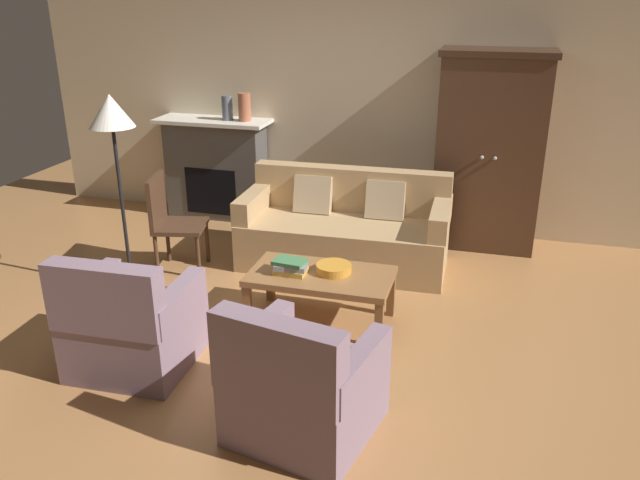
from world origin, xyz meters
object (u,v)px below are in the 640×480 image
object	(u,v)px
fireplace	(216,168)
couch	(345,231)
armoire	(489,151)
fruit_bowl	(334,268)
armchair_near_left	(131,326)
book_stack	(290,266)
mantel_vase_slate	(227,108)
armchair_near_right	(302,388)
mantel_vase_terracotta	(244,107)
floor_lamp	(112,123)
side_chair_wooden	(170,218)
coffee_table	(321,280)

from	to	relation	value
fireplace	couch	world-z (taller)	fireplace
armoire	fruit_bowl	bearing A→B (deg)	-118.02
armoire	armchair_near_left	xyz separation A→B (m)	(-2.22, -2.98, -0.65)
fireplace	armchair_near_left	size ratio (longest dim) A/B	1.43
book_stack	armchair_near_left	bearing A→B (deg)	-133.43
mantel_vase_slate	armchair_near_right	bearing A→B (deg)	-61.17
fireplace	mantel_vase_terracotta	distance (m)	0.80
mantel_vase_terracotta	floor_lamp	bearing A→B (deg)	-99.11
fireplace	mantel_vase_terracotta	bearing A→B (deg)	-2.70
side_chair_wooden	fruit_bowl	bearing A→B (deg)	-18.40
couch	mantel_vase_terracotta	bearing A→B (deg)	146.05
coffee_table	armchair_near_right	world-z (taller)	armchair_near_right
couch	book_stack	world-z (taller)	couch
armoire	floor_lamp	size ratio (longest dim) A/B	1.14
mantel_vase_slate	armchair_near_right	size ratio (longest dim) A/B	0.29
floor_lamp	book_stack	bearing A→B (deg)	-6.33
armoire	armchair_near_right	distance (m)	3.54
fruit_bowl	floor_lamp	world-z (taller)	floor_lamp
book_stack	armchair_near_right	distance (m)	1.37
mantel_vase_slate	floor_lamp	world-z (taller)	floor_lamp
fruit_bowl	armchair_near_right	xyz separation A→B (m)	(0.17, -1.38, -0.14)
fireplace	armchair_near_right	bearing A→B (deg)	-59.04
book_stack	side_chair_wooden	distance (m)	1.52
floor_lamp	armchair_near_left	bearing A→B (deg)	-57.93
mantel_vase_slate	mantel_vase_terracotta	xyz separation A→B (m)	(0.20, 0.00, 0.02)
fruit_bowl	fireplace	bearing A→B (deg)	132.65
fireplace	mantel_vase_slate	bearing A→B (deg)	-5.69
armoire	mantel_vase_terracotta	distance (m)	2.59
mantel_vase_slate	fireplace	bearing A→B (deg)	174.31
fireplace	coffee_table	bearing A→B (deg)	-49.38
coffee_table	mantel_vase_terracotta	world-z (taller)	mantel_vase_terracotta
armchair_near_left	armchair_near_right	world-z (taller)	same
coffee_table	armchair_near_left	bearing A→B (deg)	-138.27
couch	armchair_near_right	bearing A→B (deg)	-82.15
mantel_vase_terracotta	floor_lamp	world-z (taller)	floor_lamp
armoire	floor_lamp	bearing A→B (deg)	-146.41
book_stack	mantel_vase_terracotta	xyz separation A→B (m)	(-1.20, 2.15, 0.79)
book_stack	fruit_bowl	bearing A→B (deg)	18.55
book_stack	fireplace	bearing A→B (deg)	126.15
armoire	fruit_bowl	size ratio (longest dim) A/B	7.07
mantel_vase_slate	couch	bearing A→B (deg)	-30.34
floor_lamp	mantel_vase_terracotta	bearing A→B (deg)	80.89
side_chair_wooden	mantel_vase_slate	bearing A→B (deg)	91.39
couch	fruit_bowl	xyz separation A→B (m)	(0.18, -1.14, 0.14)
book_stack	armoire	bearing A→B (deg)	56.73
armchair_near_right	armchair_near_left	bearing A→B (deg)	164.27
mantel_vase_terracotta	armchair_near_left	world-z (taller)	mantel_vase_terracotta
mantel_vase_terracotta	side_chair_wooden	xyz separation A→B (m)	(-0.16, -1.48, -0.76)
armoire	coffee_table	size ratio (longest dim) A/B	1.76
side_chair_wooden	fireplace	bearing A→B (deg)	98.19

